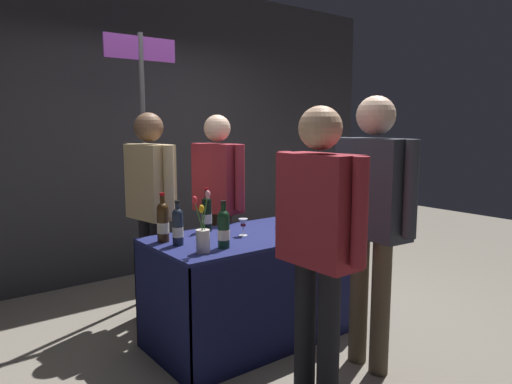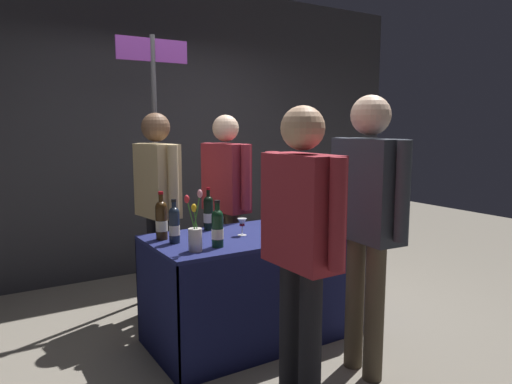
{
  "view_description": "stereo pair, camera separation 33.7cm",
  "coord_description": "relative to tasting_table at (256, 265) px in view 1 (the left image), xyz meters",
  "views": [
    {
      "loc": [
        -2.04,
        -2.65,
        1.56
      ],
      "look_at": [
        0.0,
        0.0,
        1.09
      ],
      "focal_mm": 33.15,
      "sensor_mm": 36.0,
      "label": 1
    },
    {
      "loc": [
        -1.76,
        -2.84,
        1.56
      ],
      "look_at": [
        0.0,
        0.0,
        1.09
      ],
      "focal_mm": 33.15,
      "sensor_mm": 36.0,
      "label": 2
    }
  ],
  "objects": [
    {
      "name": "featured_wine_bottle",
      "position": [
        -0.61,
        0.04,
        0.37
      ],
      "size": [
        0.07,
        0.07,
        0.29
      ],
      "color": "#192333",
      "rests_on": "tasting_table"
    },
    {
      "name": "tasting_table",
      "position": [
        0.0,
        0.0,
        0.0
      ],
      "size": [
        1.54,
        0.77,
        0.79
      ],
      "color": "#191E51",
      "rests_on": "ground_plane"
    },
    {
      "name": "taster_foreground_right",
      "position": [
        0.3,
        -0.8,
        0.52
      ],
      "size": [
        0.25,
        0.65,
        1.74
      ],
      "rotation": [
        0.0,
        0.0,
        1.49
      ],
      "color": "#4C4233",
      "rests_on": "ground_plane"
    },
    {
      "name": "back_partition",
      "position": [
        0.0,
        2.01,
        0.97
      ],
      "size": [
        6.43,
        0.12,
        3.03
      ],
      "primitive_type": "cube",
      "color": "#2D2D33",
      "rests_on": "ground_plane"
    },
    {
      "name": "wine_glass_mid",
      "position": [
        -0.12,
        -0.01,
        0.33
      ],
      "size": [
        0.07,
        0.07,
        0.12
      ],
      "color": "silver",
      "rests_on": "tasting_table"
    },
    {
      "name": "flower_vase",
      "position": [
        -0.58,
        -0.22,
        0.35
      ],
      "size": [
        0.1,
        0.09,
        0.39
      ],
      "color": "silver",
      "rests_on": "tasting_table"
    },
    {
      "name": "ground_plane",
      "position": [
        0.0,
        0.0,
        -0.54
      ],
      "size": [
        12.0,
        12.0,
        0.0
      ],
      "primitive_type": "plane",
      "color": "gray"
    },
    {
      "name": "vendor_presenter",
      "position": [
        0.15,
        0.73,
        0.45
      ],
      "size": [
        0.28,
        0.61,
        1.65
      ],
      "rotation": [
        0.0,
        0.0,
        -1.41
      ],
      "color": "#4C4233",
      "rests_on": "ground_plane"
    },
    {
      "name": "display_bottle_3",
      "position": [
        -0.42,
        -0.2,
        0.37
      ],
      "size": [
        0.08,
        0.08,
        0.3
      ],
      "color": "black",
      "rests_on": "tasting_table"
    },
    {
      "name": "wine_glass_near_vendor",
      "position": [
        0.33,
        0.01,
        0.34
      ],
      "size": [
        0.07,
        0.07,
        0.13
      ],
      "color": "silver",
      "rests_on": "tasting_table"
    },
    {
      "name": "display_bottle_2",
      "position": [
        0.28,
        -0.22,
        0.37
      ],
      "size": [
        0.07,
        0.07,
        0.3
      ],
      "color": "black",
      "rests_on": "tasting_table"
    },
    {
      "name": "display_bottle_0",
      "position": [
        0.4,
        0.1,
        0.38
      ],
      "size": [
        0.08,
        0.08,
        0.32
      ],
      "color": "#192333",
      "rests_on": "tasting_table"
    },
    {
      "name": "wine_glass_near_taster",
      "position": [
        0.64,
        -0.04,
        0.34
      ],
      "size": [
        0.08,
        0.08,
        0.13
      ],
      "color": "silver",
      "rests_on": "tasting_table"
    },
    {
      "name": "display_bottle_4",
      "position": [
        -0.24,
        0.28,
        0.38
      ],
      "size": [
        0.07,
        0.07,
        0.32
      ],
      "color": "black",
      "rests_on": "tasting_table"
    },
    {
      "name": "vendor_assistant",
      "position": [
        -0.45,
        0.77,
        0.45
      ],
      "size": [
        0.27,
        0.57,
        1.66
      ],
      "rotation": [
        0.0,
        0.0,
        -1.41
      ],
      "color": "black",
      "rests_on": "ground_plane"
    },
    {
      "name": "display_bottle_1",
      "position": [
        -0.65,
        0.18,
        0.38
      ],
      "size": [
        0.08,
        0.08,
        0.33
      ],
      "color": "#38230F",
      "rests_on": "tasting_table"
    },
    {
      "name": "taster_foreground_left",
      "position": [
        -0.29,
        -0.92,
        0.46
      ],
      "size": [
        0.23,
        0.62,
        1.66
      ],
      "rotation": [
        0.0,
        0.0,
        1.58
      ],
      "color": "black",
      "rests_on": "ground_plane"
    },
    {
      "name": "booth_signpost",
      "position": [
        -0.31,
        1.18,
        0.93
      ],
      "size": [
        0.63,
        0.04,
        2.32
      ],
      "color": "#47474C",
      "rests_on": "ground_plane"
    },
    {
      "name": "brochure_stand",
      "position": [
        0.55,
        0.25,
        0.31
      ],
      "size": [
        0.12,
        0.1,
        0.14
      ],
      "primitive_type": "cube",
      "rotation": [
        -0.09,
        0.0,
        0.65
      ],
      "color": "silver",
      "rests_on": "tasting_table"
    }
  ]
}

